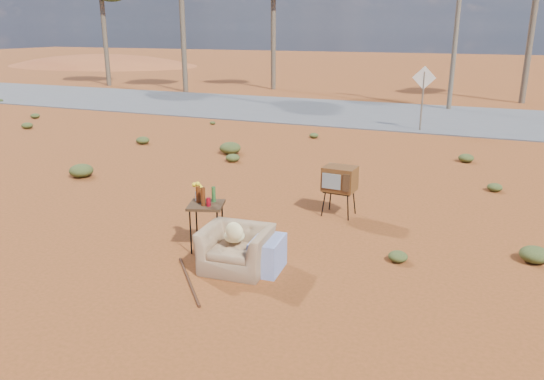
% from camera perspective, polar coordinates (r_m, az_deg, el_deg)
% --- Properties ---
extents(ground, '(140.00, 140.00, 0.00)m').
position_cam_1_polar(ground, '(8.21, -6.10, -7.58)').
color(ground, brown).
rests_on(ground, ground).
extents(highway, '(140.00, 7.00, 0.04)m').
position_cam_1_polar(highway, '(22.10, 12.72, 7.87)').
color(highway, '#565659').
rests_on(highway, ground).
extents(dirt_mound, '(26.00, 18.00, 2.00)m').
position_cam_1_polar(dirt_mound, '(52.77, -17.80, 12.63)').
color(dirt_mound, '#9C5125').
rests_on(dirt_mound, ground).
extents(armchair, '(1.18, 0.81, 0.85)m').
position_cam_1_polar(armchair, '(7.76, -3.26, -5.82)').
color(armchair, '#8D6C4D').
rests_on(armchair, ground).
extents(tv_unit, '(0.62, 0.52, 0.95)m').
position_cam_1_polar(tv_unit, '(9.94, 7.30, 1.13)').
color(tv_unit, black).
rests_on(tv_unit, ground).
extents(side_table, '(0.67, 0.67, 1.07)m').
position_cam_1_polar(side_table, '(8.40, -7.32, -1.25)').
color(side_table, '#3C2615').
rests_on(side_table, ground).
extents(rusty_bar, '(1.03, 1.19, 0.04)m').
position_cam_1_polar(rusty_bar, '(7.62, -8.92, -9.57)').
color(rusty_bar, '#482713').
rests_on(rusty_bar, ground).
extents(road_sign, '(0.78, 0.06, 2.19)m').
position_cam_1_polar(road_sign, '(18.75, 15.97, 10.62)').
color(road_sign, brown).
rests_on(road_sign, ground).
extents(utility_pole_center, '(1.40, 0.20, 8.00)m').
position_cam_1_polar(utility_pole_center, '(24.10, 19.41, 17.95)').
color(utility_pole_center, brown).
rests_on(utility_pole_center, ground).
extents(scrub_patch, '(17.49, 8.07, 0.33)m').
position_cam_1_polar(scrub_patch, '(12.26, 0.20, 1.61)').
color(scrub_patch, '#454A20').
rests_on(scrub_patch, ground).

